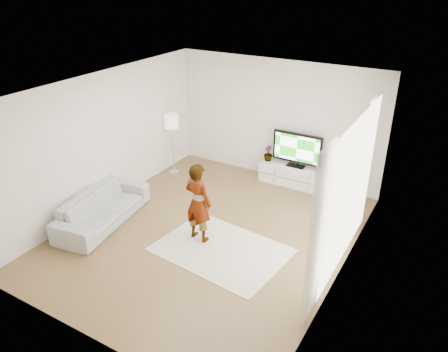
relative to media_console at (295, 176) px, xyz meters
The scene contains 17 objects.
floor 2.84m from the media_console, 102.76° to the right, with size 6.00×6.00×0.00m, color olive.
ceiling 3.83m from the media_console, 102.76° to the right, with size 6.00×6.00×0.00m, color white.
wall_left 4.33m from the media_console, 138.51° to the right, with size 0.02×6.00×2.80m, color white.
wall_right 3.54m from the media_console, 55.87° to the right, with size 0.02×6.00×2.80m, color white.
wall_back 1.35m from the media_console, 159.43° to the left, with size 5.00×0.02×2.80m, color white.
wall_front 5.92m from the media_console, 96.20° to the right, with size 5.00×0.02×2.80m, color white.
window 3.32m from the media_console, 53.05° to the right, with size 0.01×2.60×2.50m, color white.
curtain_near 4.31m from the media_console, 64.77° to the right, with size 0.04×0.70×2.60m, color white.
curtain_far 2.40m from the media_console, 33.29° to the right, with size 0.04×0.70×2.60m, color white.
media_console is the anchor object (origin of this frame).
television 0.67m from the media_console, 90.00° to the left, with size 1.15×0.23×0.80m.
game_console 0.79m from the media_console, ahead, with size 0.08×0.15×0.20m.
potted_plant 0.81m from the media_console, behind, with size 0.21×0.21×0.37m, color #3F7238.
rug 3.11m from the media_console, 92.68° to the right, with size 2.25×1.62×0.01m, color beige.
player 3.11m from the media_console, 103.08° to the right, with size 0.55×0.36×1.52m, color #334772.
sofa 4.35m from the media_console, 127.60° to the right, with size 2.18×0.85×0.64m, color #AEAEA9.
floor_lamp 3.13m from the media_console, 163.09° to the right, with size 0.33×0.33×1.49m.
Camera 1 is at (3.80, -5.91, 4.64)m, focal length 35.00 mm.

